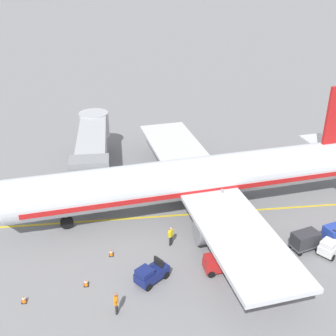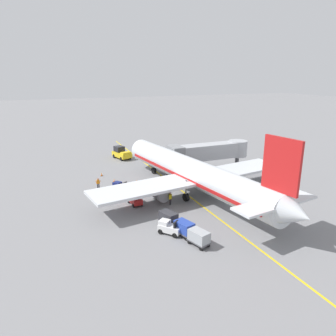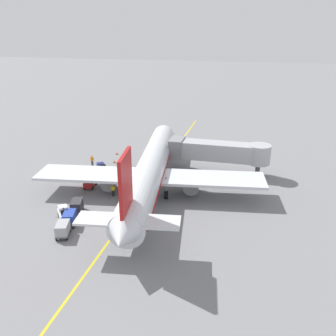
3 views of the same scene
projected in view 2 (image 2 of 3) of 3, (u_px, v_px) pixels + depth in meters
The scene contains 17 objects.
ground_plane at pixel (184, 193), 45.86m from camera, with size 400.00×400.00×0.00m, color slate.
gate_lead_in_line at pixel (184, 193), 45.86m from camera, with size 0.24×80.00×0.01m, color gold.
parked_airliner at pixel (193, 173), 44.49m from camera, with size 30.43×37.30×10.63m.
jet_bridge at pixel (209, 151), 55.61m from camera, with size 15.10×3.50×4.98m.
pushback_tractor at pixel (121, 153), 64.32m from camera, with size 3.31×4.83×2.40m.
baggage_tug_lead at pixel (121, 187), 45.97m from camera, with size 2.50×2.70×1.62m.
baggage_tug_trailing at pixel (169, 227), 33.89m from camera, with size 2.48×2.71×1.62m.
baggage_tug_spare at pixel (135, 199), 41.63m from camera, with size 1.50×2.60×1.62m.
baggage_cart_front at pixel (168, 217), 35.75m from camera, with size 1.88×2.97×1.58m.
baggage_cart_second_in_train at pixel (184, 227), 33.40m from camera, with size 1.88×2.97×1.58m.
baggage_cart_third_in_train at pixel (199, 237), 31.49m from camera, with size 1.88×2.97×1.58m.
ground_crew_wing_walker at pixel (152, 186), 45.71m from camera, with size 0.58×0.57×1.69m.
ground_crew_loader at pixel (170, 198), 41.34m from camera, with size 0.64×0.50×1.69m.
ground_crew_marshaller at pixel (98, 183), 47.07m from camera, with size 0.73×0.29×1.69m.
safety_cone_nose_left at pixel (114, 181), 50.21m from camera, with size 0.36×0.36×0.59m.
safety_cone_nose_right at pixel (102, 174), 53.40m from camera, with size 0.36×0.36×0.59m.
safety_cone_wing_tip at pixel (137, 181), 49.83m from camera, with size 0.36×0.36×0.59m.
Camera 2 is at (-18.99, -38.62, 16.40)m, focal length 33.94 mm.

